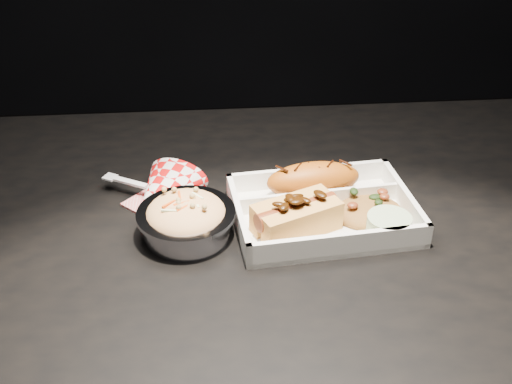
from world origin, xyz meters
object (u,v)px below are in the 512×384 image
fried_pastry (313,180)px  foil_coleslaw_cup (186,218)px  food_tray (322,214)px  napkin_fork (161,192)px  dining_table (285,279)px  hotdog (296,214)px

fried_pastry → foil_coleslaw_cup: bearing=-157.5°
food_tray → napkin_fork: (-0.23, 0.06, 0.01)m
foil_coleslaw_cup → dining_table: bearing=0.4°
dining_table → food_tray: bearing=21.6°
dining_table → food_tray: size_ratio=4.50×
food_tray → foil_coleslaw_cup: foil_coleslaw_cup is taller
food_tray → fried_pastry: (-0.01, 0.05, 0.02)m
food_tray → foil_coleslaw_cup: size_ratio=1.98×
dining_table → hotdog: size_ratio=9.26×
dining_table → fried_pastry: bearing=57.8°
dining_table → foil_coleslaw_cup: size_ratio=8.92×
fried_pastry → foil_coleslaw_cup: (-0.19, -0.08, -0.00)m
fried_pastry → hotdog: hotdog is taller
food_tray → napkin_fork: bearing=158.7°
fried_pastry → napkin_fork: napkin_fork is taller
dining_table → food_tray: food_tray is taller
food_tray → hotdog: (-0.04, -0.03, 0.02)m
dining_table → fried_pastry: fried_pastry is taller
fried_pastry → hotdog: size_ratio=1.08×
food_tray → hotdog: bearing=-149.2°
food_tray → foil_coleslaw_cup: bearing=-179.1°
food_tray → foil_coleslaw_cup: 0.19m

